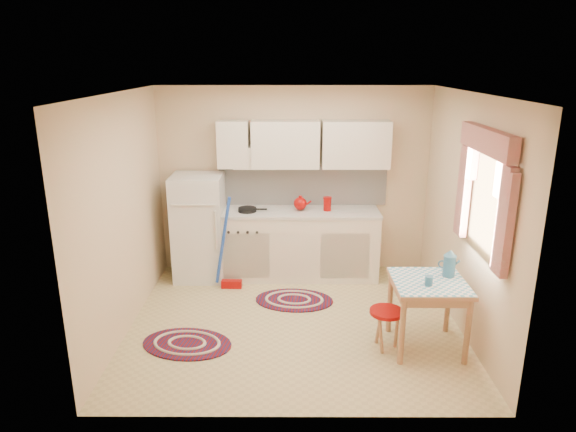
# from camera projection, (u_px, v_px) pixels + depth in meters

# --- Properties ---
(room_shell) EXTENTS (3.64, 3.60, 2.52)m
(room_shell) POSITION_uv_depth(u_px,v_px,m) (309.00, 178.00, 5.50)
(room_shell) COLOR #CABA81
(room_shell) RESTS_ON ground
(fridge) EXTENTS (0.65, 0.60, 1.40)m
(fridge) POSITION_uv_depth(u_px,v_px,m) (199.00, 228.00, 6.74)
(fridge) COLOR silver
(fridge) RESTS_ON ground
(broom) EXTENTS (0.28, 0.13, 1.20)m
(broom) POSITION_uv_depth(u_px,v_px,m) (230.00, 244.00, 6.43)
(broom) COLOR blue
(broom) RESTS_ON ground
(base_cabinets) EXTENTS (2.25, 0.60, 0.88)m
(base_cabinets) POSITION_uv_depth(u_px,v_px,m) (292.00, 245.00, 6.86)
(base_cabinets) COLOR silver
(base_cabinets) RESTS_ON ground
(countertop) EXTENTS (2.27, 0.62, 0.04)m
(countertop) POSITION_uv_depth(u_px,v_px,m) (292.00, 212.00, 6.72)
(countertop) COLOR beige
(countertop) RESTS_ON base_cabinets
(frying_pan) EXTENTS (0.24, 0.24, 0.05)m
(frying_pan) POSITION_uv_depth(u_px,v_px,m) (247.00, 210.00, 6.66)
(frying_pan) COLOR black
(frying_pan) RESTS_ON countertop
(red_kettle) EXTENTS (0.22, 0.20, 0.19)m
(red_kettle) POSITION_uv_depth(u_px,v_px,m) (300.00, 204.00, 6.69)
(red_kettle) COLOR #980705
(red_kettle) RESTS_ON countertop
(red_canister) EXTENTS (0.12, 0.12, 0.16)m
(red_canister) POSITION_uv_depth(u_px,v_px,m) (327.00, 205.00, 6.69)
(red_canister) COLOR #980705
(red_canister) RESTS_ON countertop
(table) EXTENTS (0.72, 0.72, 0.72)m
(table) POSITION_uv_depth(u_px,v_px,m) (427.00, 315.00, 5.14)
(table) COLOR tan
(table) RESTS_ON ground
(stool) EXTENTS (0.45, 0.45, 0.42)m
(stool) POSITION_uv_depth(u_px,v_px,m) (386.00, 329.00, 5.17)
(stool) COLOR #980705
(stool) RESTS_ON ground
(coffee_pot) EXTENTS (0.19, 0.18, 0.30)m
(coffee_pot) POSITION_uv_depth(u_px,v_px,m) (450.00, 263.00, 5.11)
(coffee_pot) COLOR #2A5F83
(coffee_pot) RESTS_ON table
(mug) EXTENTS (0.09, 0.09, 0.10)m
(mug) POSITION_uv_depth(u_px,v_px,m) (429.00, 281.00, 4.93)
(mug) COLOR #2A5F83
(mug) RESTS_ON table
(rug_center) EXTENTS (1.00, 0.72, 0.02)m
(rug_center) POSITION_uv_depth(u_px,v_px,m) (294.00, 300.00, 6.24)
(rug_center) COLOR #6A0C0B
(rug_center) RESTS_ON ground
(rug_left) EXTENTS (1.04, 0.79, 0.02)m
(rug_left) POSITION_uv_depth(u_px,v_px,m) (187.00, 344.00, 5.28)
(rug_left) COLOR #6A0C0B
(rug_left) RESTS_ON ground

